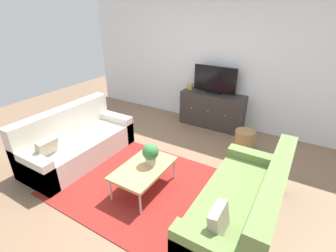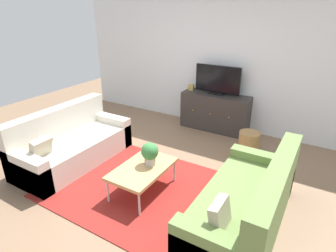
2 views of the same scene
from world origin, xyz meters
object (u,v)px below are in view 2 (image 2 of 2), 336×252
flat_screen_tv (218,80)px  potted_plant (150,153)px  mantel_clock (191,87)px  coffee_table (143,169)px  tv_console (215,112)px  couch_right_side (250,206)px  couch_left_side (70,145)px  wicker_basket (249,144)px

flat_screen_tv → potted_plant: bearing=-89.2°
mantel_clock → coffee_table: bearing=-77.7°
tv_console → couch_right_side: bearing=-59.7°
mantel_clock → couch_left_side: bearing=-111.7°
coffee_table → tv_console: (0.01, 2.45, 0.02)m
couch_right_side → flat_screen_tv: 2.86m
couch_right_side → tv_console: 2.75m
couch_left_side → coffee_table: size_ratio=2.01×
flat_screen_tv → coffee_table: bearing=-90.3°
couch_left_side → potted_plant: (1.52, 0.03, 0.27)m
couch_right_side → flat_screen_tv: flat_screen_tv is taller
coffee_table → flat_screen_tv: (0.01, 2.47, 0.66)m
coffee_table → flat_screen_tv: size_ratio=1.02×
potted_plant → wicker_basket: (0.88, 1.61, -0.34)m
couch_left_side → mantel_clock: bearing=68.3°
wicker_basket → flat_screen_tv: bearing=140.3°
mantel_clock → potted_plant: bearing=-76.1°
flat_screen_tv → mantel_clock: flat_screen_tv is taller
couch_right_side → flat_screen_tv: size_ratio=2.06×
potted_plant → mantel_clock: (-0.58, 2.34, 0.24)m
potted_plant → mantel_clock: bearing=103.9°
couch_right_side → mantel_clock: 3.11m
couch_left_side → mantel_clock: size_ratio=14.17×
couch_right_side → potted_plant: size_ratio=5.92×
coffee_table → wicker_basket: (0.92, 1.72, -0.14)m
couch_right_side → wicker_basket: (-0.48, 1.64, -0.07)m
coffee_table → potted_plant: size_ratio=2.95×
flat_screen_tv → mantel_clock: bearing=-177.9°
coffee_table → tv_console: tv_console is taller
coffee_table → potted_plant: bearing=68.6°
couch_right_side → mantel_clock: mantel_clock is taller
couch_left_side → couch_right_side: size_ratio=1.00×
couch_left_side → mantel_clock: 2.61m
potted_plant → mantel_clock: 2.42m
flat_screen_tv → couch_right_side: bearing=-59.9°
potted_plant → flat_screen_tv: bearing=90.8°
coffee_table → flat_screen_tv: 2.56m
couch_left_side → couch_right_side: same height
couch_left_side → coffee_table: couch_left_side is taller
couch_left_side → couch_right_side: 2.88m
tv_console → couch_left_side: bearing=-122.2°
couch_right_side → wicker_basket: couch_right_side is taller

